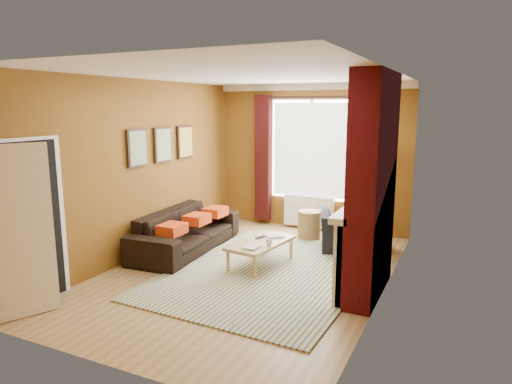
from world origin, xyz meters
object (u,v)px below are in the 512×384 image
Objects in this scene: sofa at (186,230)px; wicker_stool at (309,225)px; coffee_table at (261,244)px; armchair at (351,232)px; floor_lamp at (381,163)px.

wicker_stool is at bearing -51.21° from sofa.
coffee_table is at bearing -96.12° from wicker_stool.
coffee_table is at bearing 34.30° from armchair.
coffee_table is at bearing -101.04° from sofa.
sofa is 1.89× the size of coffee_table.
floor_lamp is (2.80, 1.89, 1.07)m from sofa.
armchair is at bearing -24.11° from wicker_stool.
armchair is 0.82× the size of coffee_table.
wicker_stool is at bearing 91.76° from coffee_table.
wicker_stool is (0.18, 1.70, -0.09)m from coffee_table.
wicker_stool reaches higher than coffee_table.
coffee_table is 2.69m from floor_lamp.
armchair is 1.86× the size of wicker_stool.
wicker_stool is at bearing -162.10° from floor_lamp.
floor_lamp is (1.34, 2.08, 1.06)m from coffee_table.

